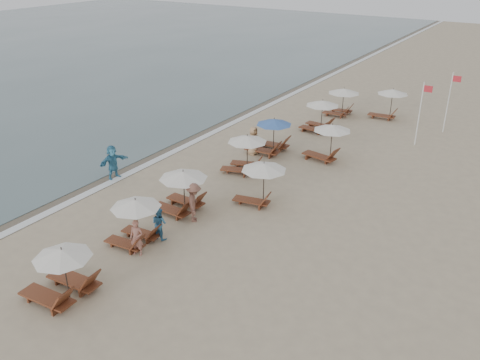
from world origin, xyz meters
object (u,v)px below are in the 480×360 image
Objects in this scene: lounger_station_2 at (180,191)px; beachgoer_near at (137,238)px; lounger_station_4 at (269,137)px; beachgoer_mid_b at (194,203)px; lounger_station_5 at (319,115)px; inland_station_1 at (326,140)px; lounger_station_0 at (60,275)px; lounger_station_1 at (134,221)px; flag_pole_near at (421,111)px; inland_station_2 at (388,101)px; beachgoer_far_b at (253,141)px; lounger_station_6 at (341,100)px; beachgoer_mid_a at (159,223)px; waterline_walker at (113,162)px; inland_station_0 at (259,178)px.

lounger_station_2 is 1.65× the size of beachgoer_near.
beachgoer_mid_b is (1.38, -9.43, -0.05)m from lounger_station_4.
lounger_station_5 is at bearing -33.29° from beachgoer_mid_b.
lounger_station_2 is 0.94× the size of inland_station_1.
lounger_station_0 is 1.11× the size of lounger_station_1.
lounger_station_4 is at bearing -140.01° from flag_pole_near.
lounger_station_5 is at bearing 87.51° from lounger_station_2.
inland_station_2 is at bearing 127.55° from flag_pole_near.
inland_station_1 is (3.48, 0.66, 0.31)m from lounger_station_4.
inland_station_1 reaches higher than beachgoer_far_b.
lounger_station_0 is 1.06× the size of lounger_station_6.
flag_pole_near reaches higher than lounger_station_0.
waterline_walker is at bearing -23.80° from beachgoer_mid_a.
flag_pole_near reaches higher than lounger_station_5.
beachgoer_far_b is at bearing 95.56° from lounger_station_1.
lounger_station_1 is 1.17m from beachgoer_mid_a.
lounger_station_4 is at bearing -26.95° from beachgoer_mid_b.
lounger_station_6 reaches higher than beachgoer_mid_a.
inland_station_0 reaches higher than lounger_station_6.
beachgoer_mid_b is (0.52, -14.76, -0.18)m from lounger_station_5.
inland_station_2 is at bearing 66.31° from beachgoer_near.
lounger_station_2 is 3.87m from inland_station_0.
inland_station_0 is 1.46× the size of beachgoer_far_b.
lounger_station_5 is 1.01× the size of lounger_station_6.
lounger_station_2 is 16.83m from flag_pole_near.
beachgoer_near is (0.37, 3.53, -0.14)m from lounger_station_0.
inland_station_0 is at bearing -64.35° from lounger_station_4.
beachgoer_near is 20.22m from flag_pole_near.
inland_station_1 is (3.24, 9.68, 0.23)m from lounger_station_2.
beachgoer_mid_a is 0.78× the size of waterline_walker.
beachgoer_mid_b is (1.14, -0.41, -0.13)m from lounger_station_2.
lounger_station_1 is at bearing 122.41° from beachgoer_near.
inland_station_2 is (3.14, 5.22, 0.24)m from lounger_station_5.
inland_station_0 is at bearing -93.12° from inland_station_2.
lounger_station_5 is at bearing 74.11° from beachgoer_near.
lounger_station_1 is at bearing -110.27° from flag_pole_near.
beachgoer_near is 1.08× the size of beachgoer_mid_a.
inland_station_2 is at bearing -42.78° from beachgoer_mid_b.
beachgoer_near is (0.65, -0.56, -0.33)m from lounger_station_1.
lounger_station_1 is at bearing 63.58° from beachgoer_mid_a.
beachgoer_far_b is (-1.39, -10.34, -0.25)m from lounger_station_6.
beachgoer_mid_b is at bearing -91.26° from waterline_walker.
waterline_walker is (-5.78, 4.40, -0.18)m from lounger_station_1.
beachgoer_mid_a is at bearing 58.82° from lounger_station_1.
beachgoer_near is at bearing -40.84° from lounger_station_1.
lounger_station_4 reaches higher than beachgoer_far_b.
lounger_station_0 is 3.55m from beachgoer_near.
lounger_station_1 is 0.95× the size of lounger_station_6.
flag_pole_near reaches higher than waterline_walker.
lounger_station_5 is at bearing 80.78° from lounger_station_4.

